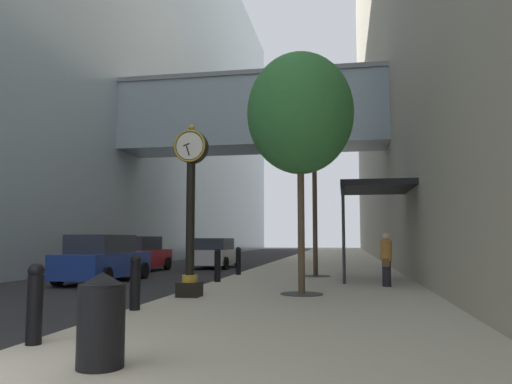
{
  "coord_description": "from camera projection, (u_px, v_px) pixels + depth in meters",
  "views": [
    {
      "loc": [
        4.35,
        -3.95,
        1.56
      ],
      "look_at": [
        1.0,
        14.8,
        3.37
      ],
      "focal_mm": 34.55,
      "sensor_mm": 36.0,
      "label": 1
    }
  ],
  "objects": [
    {
      "name": "ground_plane",
      "position": [
        275.0,
        264.0,
        30.95
      ],
      "size": [
        110.0,
        110.0,
        0.0
      ],
      "primitive_type": "plane",
      "color": "#262628",
      "rests_on": "ground"
    },
    {
      "name": "sidewalk_right",
      "position": [
        329.0,
        261.0,
        33.31
      ],
      "size": [
        6.65,
        80.0,
        0.14
      ],
      "primitive_type": "cube",
      "color": "#BCB29E",
      "rests_on": "ground"
    },
    {
      "name": "building_block_left",
      "position": [
        122.0,
        56.0,
        37.39
      ],
      "size": [
        23.6,
        80.0,
        30.92
      ],
      "color": "#93A8B7",
      "rests_on": "ground"
    },
    {
      "name": "street_clock",
      "position": [
        190.0,
        201.0,
        12.33
      ],
      "size": [
        0.84,
        0.55,
        4.31
      ],
      "color": "black",
      "rests_on": "sidewalk_right"
    },
    {
      "name": "bollard_nearest",
      "position": [
        35.0,
        301.0,
        6.68
      ],
      "size": [
        0.22,
        0.22,
        1.09
      ],
      "color": "black",
      "rests_on": "sidewalk_right"
    },
    {
      "name": "bollard_second",
      "position": [
        135.0,
        281.0,
        9.88
      ],
      "size": [
        0.22,
        0.22,
        1.09
      ],
      "color": "black",
      "rests_on": "sidewalk_right"
    },
    {
      "name": "bollard_fourth",
      "position": [
        218.0,
        264.0,
        16.29
      ],
      "size": [
        0.22,
        0.22,
        1.09
      ],
      "color": "black",
      "rests_on": "sidewalk_right"
    },
    {
      "name": "bollard_fifth",
      "position": [
        238.0,
        260.0,
        19.5
      ],
      "size": [
        0.22,
        0.22,
        1.09
      ],
      "color": "black",
      "rests_on": "sidewalk_right"
    },
    {
      "name": "street_tree_near",
      "position": [
        300.0,
        114.0,
        13.03
      ],
      "size": [
        2.82,
        2.82,
        6.35
      ],
      "color": "#333335",
      "rests_on": "sidewalk_right"
    },
    {
      "name": "street_tree_mid_near",
      "position": [
        314.0,
        141.0,
        19.16
      ],
      "size": [
        2.01,
        2.01,
        6.44
      ],
      "color": "#333335",
      "rests_on": "sidewalk_right"
    },
    {
      "name": "trash_bin",
      "position": [
        101.0,
        318.0,
        5.48
      ],
      "size": [
        0.53,
        0.53,
        1.05
      ],
      "color": "black",
      "rests_on": "sidewalk_right"
    },
    {
      "name": "pedestrian_walking",
      "position": [
        386.0,
        258.0,
        14.68
      ],
      "size": [
        0.38,
        0.48,
        1.6
      ],
      "color": "#23232D",
      "rests_on": "sidewalk_right"
    },
    {
      "name": "storefront_awning",
      "position": [
        374.0,
        189.0,
        17.16
      ],
      "size": [
        2.4,
        3.6,
        3.3
      ],
      "color": "black",
      "rests_on": "sidewalk_right"
    },
    {
      "name": "car_white_near",
      "position": [
        215.0,
        253.0,
        26.3
      ],
      "size": [
        2.16,
        4.14,
        1.58
      ],
      "color": "silver",
      "rests_on": "ground"
    },
    {
      "name": "car_red_mid",
      "position": [
        139.0,
        255.0,
        23.31
      ],
      "size": [
        1.98,
        4.6,
        1.67
      ],
      "color": "#AD191E",
      "rests_on": "ground"
    },
    {
      "name": "car_blue_far",
      "position": [
        104.0,
        259.0,
        17.68
      ],
      "size": [
        2.0,
        4.72,
        1.7
      ],
      "color": "navy",
      "rests_on": "ground"
    }
  ]
}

